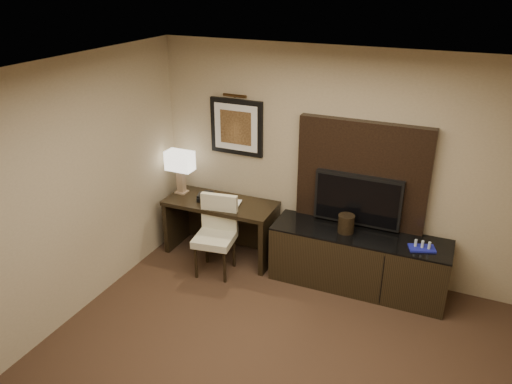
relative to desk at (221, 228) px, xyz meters
The scene contains 16 objects.
ceiling 3.45m from the desk, 57.26° to the right, with size 4.50×5.00×0.01m, color silver.
wall_back 1.73m from the desk, 14.21° to the left, with size 4.50×0.01×2.70m, color tan.
wall_left 2.51m from the desk, 111.97° to the right, with size 0.01×5.00×2.70m, color tan.
desk is the anchor object (origin of this frame).
credenza 1.79m from the desk, ahead, with size 2.01×0.56×0.69m, color black.
tv_wall_panel 1.93m from the desk, ahead, with size 1.50×0.12×1.30m, color black.
tv 1.81m from the desk, ahead, with size 1.00×0.08×0.60m, color black.
artwork 1.32m from the desk, 75.87° to the left, with size 0.70×0.04×0.70m, color black.
picture_light 1.70m from the desk, 74.11° to the left, with size 0.04×0.04×0.30m, color #3E2813.
desk_chair 0.45m from the desk, 72.36° to the right, with size 0.45×0.52×0.95m, color beige, non-canonical shape.
table_lamp 0.88m from the desk, behind, with size 0.33×0.19×0.54m, color #94785C, non-canonical shape.
desk_phone 0.47m from the desk, 169.57° to the right, with size 0.18×0.16×0.09m, color black, non-canonical shape.
blue_folder 0.41m from the desk, 33.84° to the right, with size 0.22×0.29×0.02m, color blue.
book 0.50m from the desk, ahead, with size 0.16×0.02×0.21m, color tan.
ice_bucket 1.67m from the desk, ahead, with size 0.19×0.19×0.21m, color black.
minibar_tray 2.49m from the desk, ahead, with size 0.27×0.16×0.10m, color #191EA2, non-canonical shape.
Camera 1 is at (1.35, -2.86, 3.43)m, focal length 35.00 mm.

